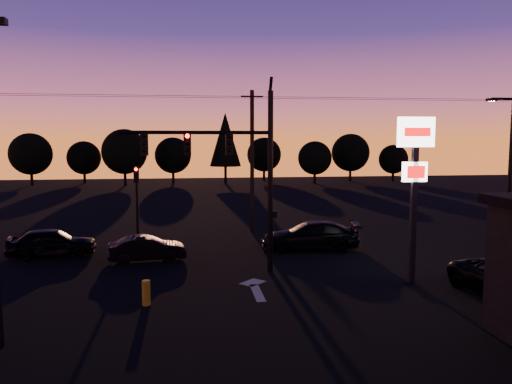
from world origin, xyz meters
The scene contains 23 objects.
ground centered at (0.00, 0.00, 0.00)m, with size 120.00×120.00×0.00m, color black.
lane_arrow centered at (0.50, 1.67, 0.01)m, with size 1.20×3.10×0.01m.
traffic_signal_mast centered at (-0.10, 3.99, 4.94)m, with size 6.79×0.52×8.58m.
secondary_signal centered at (-5.00, 11.49, 2.86)m, with size 0.30×0.31×4.35m.
pylon_sign centered at (7.00, 1.50, 4.91)m, with size 1.50×0.28×6.80m.
streetlight centered at (13.91, 5.50, 4.42)m, with size 1.55×0.35×8.00m.
utility_pole_1 centered at (2.00, 14.00, 4.59)m, with size 1.40×0.26×9.00m.
utility_pole_2 centered at (20.00, 14.00, 4.59)m, with size 1.40×0.26×9.00m.
power_wires centered at (2.00, 14.00, 8.57)m, with size 36.00×1.22×0.07m.
bollard centered at (-3.64, 0.14, 0.45)m, with size 0.30×0.30×0.90m, color gold.
tree_0 centered at (-22.00, 50.00, 4.06)m, with size 5.36×5.36×6.74m.
tree_1 centered at (-16.00, 53.00, 3.43)m, with size 4.54×4.54×5.71m.
tree_2 centered at (-10.00, 48.00, 4.37)m, with size 5.77×5.78×7.26m.
tree_3 centered at (-4.00, 52.00, 3.75)m, with size 4.95×4.95×6.22m.
tree_4 centered at (3.00, 49.00, 5.93)m, with size 4.18×4.18×9.50m.
tree_5 centered at (9.00, 54.00, 3.75)m, with size 4.95×4.95×6.22m.
tree_6 centered at (15.00, 48.00, 3.43)m, with size 4.54×4.54×5.71m.
tree_7 centered at (21.00, 51.00, 4.06)m, with size 5.36×5.36×6.74m.
tree_8 centered at (27.00, 50.00, 3.12)m, with size 4.12×4.12×5.19m.
car_left centered at (-8.96, 8.47, 0.73)m, with size 1.72×4.27×1.46m, color black.
car_mid centered at (-4.11, 6.82, 0.61)m, with size 1.29×3.71×1.22m, color black.
car_right centered at (4.39, 8.17, 0.76)m, with size 2.12×5.22×1.52m, color black.
suv_parked centered at (9.74, -1.02, 0.69)m, with size 2.30×5.00×1.39m, color black.
Camera 1 is at (-2.14, -17.56, 5.89)m, focal length 35.00 mm.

